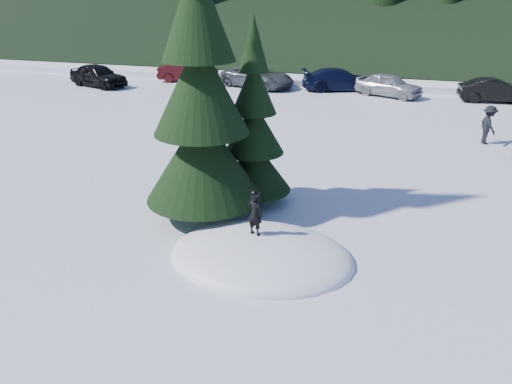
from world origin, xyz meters
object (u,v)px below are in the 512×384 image
(spruce_tall, at_px, (201,99))
(car_4, at_px, (389,85))
(spruce_short, at_px, (254,134))
(adult_2, at_px, (488,125))
(car_5, at_px, (495,91))
(car_0, at_px, (98,75))
(car_3, at_px, (339,79))
(child_skier, at_px, (255,214))
(car_2, at_px, (258,77))
(car_1, at_px, (189,71))

(spruce_tall, distance_m, car_4, 19.42)
(spruce_short, bearing_deg, adult_2, 49.57)
(adult_2, distance_m, car_5, 9.08)
(car_0, relative_size, car_3, 0.92)
(child_skier, distance_m, car_3, 21.49)
(adult_2, height_order, car_3, adult_2)
(car_0, height_order, car_5, car_0)
(spruce_short, height_order, adult_2, spruce_short)
(car_2, xyz_separation_m, car_4, (8.27, -0.45, -0.01))
(adult_2, relative_size, car_0, 0.37)
(car_5, bearing_deg, adult_2, 165.02)
(spruce_tall, distance_m, child_skier, 3.41)
(spruce_short, bearing_deg, car_1, 119.71)
(car_1, relative_size, car_2, 0.84)
(child_skier, relative_size, car_2, 0.22)
(car_3, bearing_deg, car_1, 67.86)
(spruce_short, height_order, car_2, spruce_short)
(car_2, bearing_deg, spruce_tall, -146.34)
(spruce_short, height_order, car_4, spruce_short)
(adult_2, bearing_deg, car_4, 7.68)
(car_4, bearing_deg, spruce_tall, -167.61)
(car_3, bearing_deg, car_4, -129.76)
(child_skier, bearing_deg, car_1, -44.34)
(car_1, bearing_deg, car_3, -106.31)
(spruce_short, xyz_separation_m, car_0, (-15.44, 15.10, -1.37))
(child_skier, height_order, adult_2, adult_2)
(spruce_short, height_order, child_skier, spruce_short)
(car_0, height_order, car_1, car_0)
(child_skier, height_order, car_2, child_skier)
(spruce_short, bearing_deg, child_skier, -71.97)
(spruce_tall, relative_size, adult_2, 5.41)
(spruce_tall, xyz_separation_m, spruce_short, (1.00, 1.40, -1.22))
(child_skier, xyz_separation_m, car_4, (1.88, 20.42, -0.34))
(adult_2, xyz_separation_m, car_5, (1.33, 8.98, -0.15))
(adult_2, distance_m, car_2, 15.78)
(spruce_tall, relative_size, car_5, 2.20)
(car_0, xyz_separation_m, car_5, (24.11, 2.49, -0.09))
(car_1, bearing_deg, child_skier, -167.22)
(car_2, height_order, car_4, car_2)
(adult_2, bearing_deg, car_5, -27.68)
(child_skier, relative_size, car_1, 0.26)
(car_1, distance_m, car_3, 10.39)
(car_4, bearing_deg, spruce_short, -165.34)
(spruce_tall, relative_size, spruce_short, 1.60)
(spruce_tall, height_order, spruce_short, spruce_tall)
(car_1, bearing_deg, spruce_short, -165.75)
(car_0, bearing_deg, car_3, -59.05)
(adult_2, distance_m, car_0, 23.69)
(spruce_short, distance_m, car_1, 21.50)
(spruce_short, bearing_deg, car_0, 135.64)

